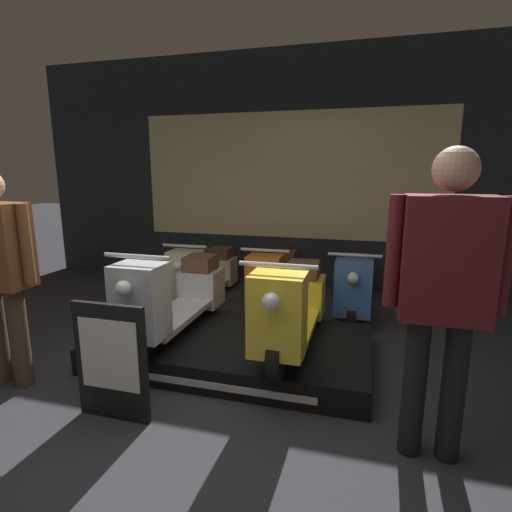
{
  "coord_description": "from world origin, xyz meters",
  "views": [
    {
      "loc": [
        1.06,
        -1.97,
        1.62
      ],
      "look_at": [
        -0.0,
        1.85,
        0.77
      ],
      "focal_mm": 28.0,
      "sensor_mm": 36.0,
      "label": 1
    }
  ],
  "objects": [
    {
      "name": "shop_wall_back",
      "position": [
        0.0,
        3.55,
        1.6
      ],
      "size": [
        7.63,
        0.09,
        3.2
      ],
      "color": "#23282D",
      "rests_on": "ground_plane"
    },
    {
      "name": "scooter_display_left",
      "position": [
        -0.53,
        1.08,
        0.54
      ],
      "size": [
        0.53,
        1.57,
        0.81
      ],
      "color": "black",
      "rests_on": "display_platform"
    },
    {
      "name": "display_platform",
      "position": [
        -0.0,
        1.09,
        0.11
      ],
      "size": [
        2.32,
        1.23,
        0.21
      ],
      "color": "black",
      "rests_on": "ground_plane"
    },
    {
      "name": "scooter_display_right",
      "position": [
        0.52,
        1.08,
        0.54
      ],
      "size": [
        0.53,
        1.57,
        0.81
      ],
      "color": "black",
      "rests_on": "display_platform"
    },
    {
      "name": "ground_plane",
      "position": [
        0.0,
        0.0,
        0.0
      ],
      "size": [
        30.0,
        30.0,
        0.0
      ],
      "primitive_type": "plane",
      "color": "#2D2D33"
    },
    {
      "name": "scooter_backrow_2",
      "position": [
        0.97,
        2.6,
        0.33
      ],
      "size": [
        0.53,
        1.57,
        0.81
      ],
      "color": "black",
      "rests_on": "ground_plane"
    },
    {
      "name": "scooter_backrow_1",
      "position": [
        0.04,
        2.6,
        0.33
      ],
      "size": [
        0.53,
        1.57,
        0.81
      ],
      "color": "black",
      "rests_on": "ground_plane"
    },
    {
      "name": "scooter_backrow_0",
      "position": [
        -0.88,
        2.6,
        0.33
      ],
      "size": [
        0.53,
        1.57,
        0.81
      ],
      "color": "black",
      "rests_on": "ground_plane"
    },
    {
      "name": "price_sign_board",
      "position": [
        -0.49,
        0.08,
        0.4
      ],
      "size": [
        0.51,
        0.04,
        0.8
      ],
      "color": "black",
      "rests_on": "ground_plane"
    },
    {
      "name": "person_right_browsing",
      "position": [
        1.48,
        0.26,
        1.04
      ],
      "size": [
        0.61,
        0.25,
        1.74
      ],
      "color": "black",
      "rests_on": "ground_plane"
    }
  ]
}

